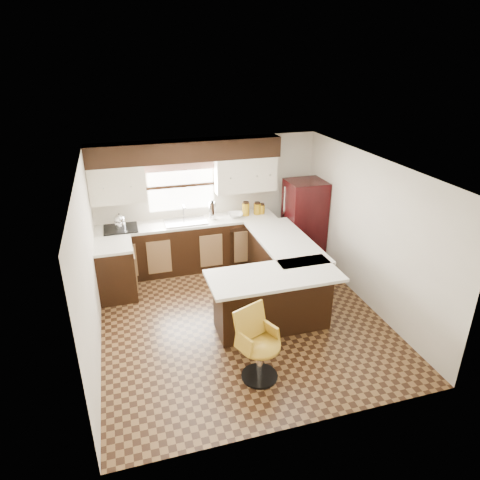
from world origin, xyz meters
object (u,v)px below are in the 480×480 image
object	(u,v)px
peninsula_long	(281,267)
bar_chair	(260,347)
peninsula_return	(272,301)
refrigerator	(304,222)

from	to	relation	value
peninsula_long	bar_chair	size ratio (longest dim) A/B	2.04
peninsula_return	bar_chair	distance (m)	1.11
refrigerator	bar_chair	world-z (taller)	refrigerator
peninsula_long	bar_chair	world-z (taller)	bar_chair
refrigerator	bar_chair	bearing A→B (deg)	-122.76
peninsula_return	peninsula_long	bearing A→B (deg)	61.70
bar_chair	peninsula_return	bearing A→B (deg)	38.49
refrigerator	peninsula_long	bearing A→B (deg)	-130.57
peninsula_return	refrigerator	xyz separation A→B (m)	(1.36, 1.95, 0.36)
bar_chair	refrigerator	bearing A→B (deg)	33.95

